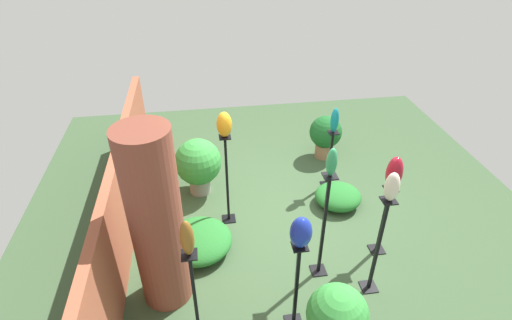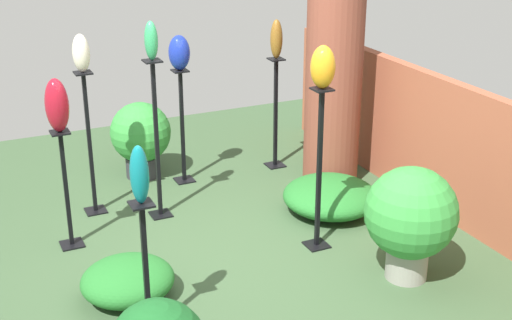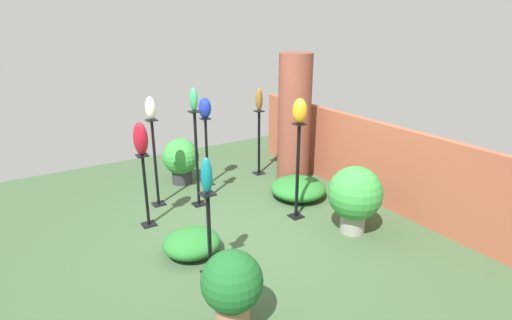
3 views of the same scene
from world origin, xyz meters
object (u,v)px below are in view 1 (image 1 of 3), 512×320
(pedestal_cobalt, at_px, (296,290))
(potted_plant_front_right, at_px, (337,317))
(pedestal_amber, at_px, (227,184))
(art_vase_ivory, at_px, (392,187))
(brick_pillar, at_px, (156,222))
(art_vase_amber, at_px, (224,125))
(pedestal_teal, at_px, (330,162))
(pedestal_bronze, at_px, (195,299))
(art_vase_jade, at_px, (332,162))
(art_vase_bronze, at_px, (187,238))
(potted_plant_near_pillar, at_px, (325,134))
(potted_plant_walkway_edge, at_px, (198,163))
(art_vase_teal, at_px, (335,120))
(art_vase_ruby, at_px, (394,173))
(art_vase_cobalt, at_px, (301,232))
(pedestal_jade, at_px, (323,231))
(pedestal_ruby, at_px, (382,223))
(pedestal_ivory, at_px, (377,250))

(pedestal_cobalt, relative_size, potted_plant_front_right, 1.48)
(pedestal_amber, relative_size, art_vase_ivory, 4.15)
(brick_pillar, relative_size, art_vase_amber, 6.48)
(pedestal_teal, bearing_deg, pedestal_bronze, 137.69)
(pedestal_bronze, distance_m, art_vase_jade, 2.08)
(art_vase_bronze, height_order, potted_plant_near_pillar, art_vase_bronze)
(art_vase_jade, xyz_separation_m, potted_plant_walkway_edge, (1.98, 1.49, -1.18))
(art_vase_teal, xyz_separation_m, potted_plant_near_pillar, (0.91, -0.20, -0.77))
(brick_pillar, distance_m, potted_plant_walkway_edge, 2.17)
(art_vase_ruby, xyz_separation_m, art_vase_cobalt, (-0.95, 1.42, 0.10))
(brick_pillar, bearing_deg, potted_plant_front_right, -118.31)
(pedestal_bronze, distance_m, potted_plant_near_pillar, 4.21)
(pedestal_jade, height_order, potted_plant_walkway_edge, pedestal_jade)
(pedestal_cobalt, height_order, art_vase_ruby, art_vase_ruby)
(pedestal_cobalt, bearing_deg, pedestal_bronze, 88.22)
(pedestal_cobalt, xyz_separation_m, art_vase_cobalt, (0.00, 0.00, 0.86))
(pedestal_ruby, bearing_deg, art_vase_jade, 104.99)
(art_vase_jade, bearing_deg, art_vase_ruby, -75.01)
(pedestal_jade, bearing_deg, pedestal_cobalt, 144.62)
(pedestal_ivory, xyz_separation_m, potted_plant_walkway_edge, (2.33, 2.05, -0.10))
(pedestal_teal, height_order, potted_plant_walkway_edge, pedestal_teal)
(art_vase_amber, xyz_separation_m, potted_plant_near_pillar, (1.54, -1.96, -1.17))
(potted_plant_front_right, bearing_deg, potted_plant_walkway_edge, 24.29)
(art_vase_cobalt, bearing_deg, pedestal_teal, -24.95)
(pedestal_amber, xyz_separation_m, potted_plant_walkway_edge, (0.78, 0.41, -0.12))
(pedestal_amber, xyz_separation_m, art_vase_teal, (0.63, -1.76, 0.57))
(art_vase_ruby, bearing_deg, pedestal_ivory, 149.22)
(pedestal_ivory, relative_size, art_vase_jade, 4.00)
(pedestal_amber, height_order, art_vase_ruby, art_vase_ruby)
(pedestal_jade, bearing_deg, art_vase_teal, -20.35)
(art_vase_amber, distance_m, art_vase_teal, 1.91)
(pedestal_jade, relative_size, art_vase_teal, 3.72)
(art_vase_bronze, xyz_separation_m, potted_plant_walkway_edge, (2.65, -0.10, -0.91))
(brick_pillar, relative_size, potted_plant_front_right, 2.78)
(art_vase_jade, xyz_separation_m, potted_plant_front_right, (-1.03, 0.13, -1.26))
(potted_plant_walkway_edge, bearing_deg, pedestal_ivory, -138.67)
(pedestal_ruby, height_order, art_vase_ruby, art_vase_ruby)
(art_vase_ivory, relative_size, art_vase_cobalt, 0.98)
(pedestal_cobalt, distance_m, potted_plant_front_right, 0.50)
(potted_plant_near_pillar, bearing_deg, art_vase_amber, 128.09)
(art_vase_bronze, bearing_deg, art_vase_ruby, -69.96)
(pedestal_cobalt, height_order, art_vase_ivory, art_vase_ivory)
(pedestal_teal, relative_size, art_vase_ruby, 2.25)
(pedestal_bronze, xyz_separation_m, potted_plant_walkway_edge, (2.65, -0.10, -0.02))
(brick_pillar, distance_m, potted_plant_front_right, 2.18)
(pedestal_cobalt, relative_size, art_vase_teal, 2.97)
(pedestal_bronze, xyz_separation_m, art_vase_cobalt, (-0.03, -1.09, 0.85))
(art_vase_bronze, distance_m, art_vase_teal, 3.38)
(pedestal_amber, bearing_deg, art_vase_jade, -137.85)
(art_vase_amber, distance_m, potted_plant_front_right, 2.70)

